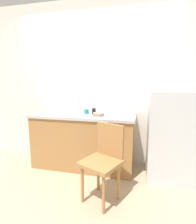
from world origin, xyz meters
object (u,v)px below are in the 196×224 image
at_px(chair, 104,159).
at_px(dish_tray, 120,115).
at_px(refrigerator, 170,135).
at_px(cup_teal, 86,111).
at_px(cup_black, 94,111).
at_px(terracotta_bowl, 98,114).

height_order(chair, dish_tray, dish_tray).
distance_m(refrigerator, cup_teal, 1.30).
bearing_deg(cup_black, dish_tray, -13.01).
height_order(dish_tray, terracotta_bowl, same).
distance_m(chair, cup_black, 0.90).
bearing_deg(cup_black, refrigerator, -0.61).
height_order(refrigerator, cup_black, refrigerator).
height_order(dish_tray, cup_teal, cup_teal).
distance_m(chair, cup_teal, 0.98).
xyz_separation_m(refrigerator, cup_teal, (-1.26, 0.06, 0.28)).
relative_size(chair, terracotta_bowl, 5.41).
xyz_separation_m(cup_black, cup_teal, (-0.14, 0.04, -0.01)).
relative_size(chair, dish_tray, 3.18).
height_order(cup_black, cup_teal, cup_black).
xyz_separation_m(dish_tray, cup_black, (-0.42, 0.10, 0.02)).
xyz_separation_m(dish_tray, terracotta_bowl, (-0.32, -0.00, -0.00)).
bearing_deg(terracotta_bowl, cup_teal, 148.22).
relative_size(refrigerator, chair, 1.41).
height_order(refrigerator, terracotta_bowl, refrigerator).
bearing_deg(chair, terracotta_bowl, 132.90).
bearing_deg(terracotta_bowl, dish_tray, 0.38).
height_order(dish_tray, cup_black, cup_black).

